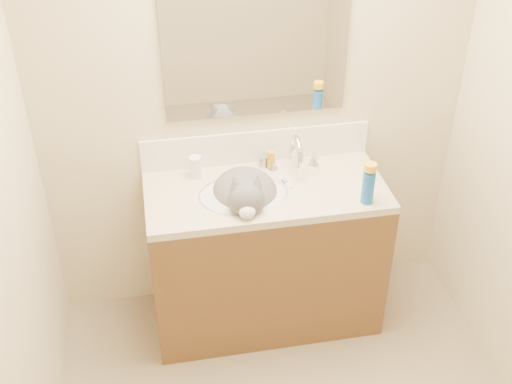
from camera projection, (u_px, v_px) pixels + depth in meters
name	position (u px, v px, depth m)	size (l,w,h in m)	color
room_shell	(328.00, 193.00, 2.03)	(2.24, 2.54, 2.52)	beige
vanity_cabinet	(265.00, 258.00, 3.43)	(1.20, 0.55, 0.82)	brown
counter_slab	(266.00, 192.00, 3.19)	(1.20, 0.55, 0.04)	beige
basin	(243.00, 206.00, 3.18)	(0.45, 0.36, 0.14)	silver
faucet	(295.00, 156.00, 3.27)	(0.28, 0.20, 0.21)	silver
cat	(246.00, 196.00, 3.15)	(0.38, 0.48, 0.35)	#575457
backsplash	(256.00, 147.00, 3.34)	(1.20, 0.02, 0.18)	white
mirror	(256.00, 38.00, 3.01)	(0.90, 0.02, 0.80)	white
pill_bottle	(195.00, 167.00, 3.24)	(0.06, 0.06, 0.11)	white
pill_label	(195.00, 169.00, 3.25)	(0.06, 0.06, 0.04)	orange
silver_jar	(263.00, 161.00, 3.34)	(0.05, 0.05, 0.06)	#B7B7BC
amber_bottle	(271.00, 160.00, 3.31)	(0.04, 0.04, 0.10)	orange
toothbrush	(284.00, 182.00, 3.22)	(0.01, 0.13, 0.01)	white
toothbrush_head	(284.00, 181.00, 3.22)	(0.02, 0.03, 0.02)	#6E8DEB
spray_can	(368.00, 188.00, 3.04)	(0.06, 0.06, 0.16)	#195CB3
spray_cap	(371.00, 167.00, 2.97)	(0.06, 0.06, 0.04)	yellow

